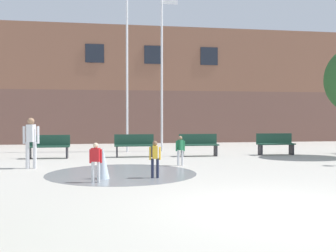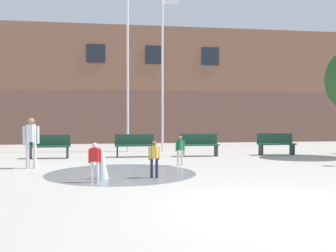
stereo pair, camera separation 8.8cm
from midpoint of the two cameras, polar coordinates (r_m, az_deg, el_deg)
ground_plane at (r=7.26m, az=14.54°, el=-11.63°), size 100.00×100.00×0.00m
library_building at (r=27.03m, az=-3.02°, el=5.51°), size 36.00×6.05×7.16m
splash_fountain at (r=11.02m, az=-7.93°, el=-6.29°), size 4.28×4.28×0.83m
park_bench_left_of_flagpoles at (r=15.99m, az=-17.07°, el=-2.81°), size 1.60×0.44×0.91m
park_bench_under_left_flagpole at (r=15.92m, az=-5.07°, el=-2.77°), size 1.60×0.44×0.91m
park_bench_center at (r=16.23m, az=4.32°, el=-2.69°), size 1.60×0.44×0.91m
park_bench_under_right_flagpole at (r=17.33m, az=15.17°, el=-2.48°), size 1.60×0.44×0.91m
child_in_fountain at (r=9.86m, az=-10.70°, el=-4.76°), size 0.31×0.19×0.99m
child_with_pink_shirt at (r=10.41m, az=-2.14°, el=-4.41°), size 0.31×0.22×0.99m
adult_watching at (r=13.03m, az=-19.44°, el=-1.76°), size 0.50×0.36×1.59m
child_running at (r=13.02m, az=1.60°, el=-3.25°), size 0.31×0.24×0.99m
flagpole_left at (r=18.46m, az=-6.02°, el=10.43°), size 0.80×0.10×8.57m
flagpole_right at (r=18.56m, az=-0.95°, el=9.06°), size 0.80×0.10×7.73m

